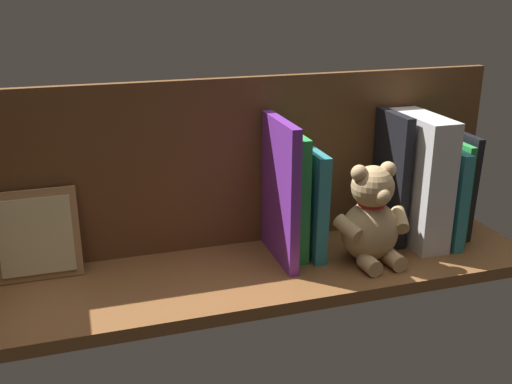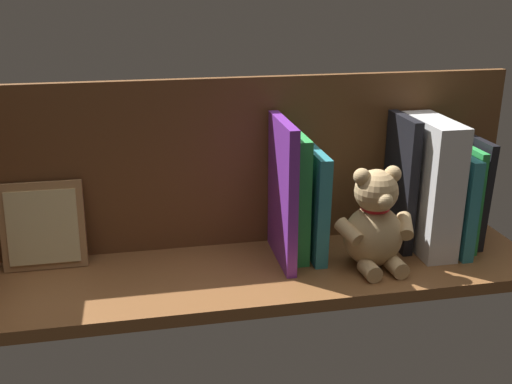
{
  "view_description": "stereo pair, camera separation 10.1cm",
  "coord_description": "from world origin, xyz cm",
  "px_view_note": "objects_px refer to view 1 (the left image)",
  "views": [
    {
      "loc": [
        28.23,
        90.8,
        48.28
      ],
      "look_at": [
        0.0,
        0.0,
        14.02
      ],
      "focal_mm": 42.13,
      "sensor_mm": 36.0,
      "label": 1
    },
    {
      "loc": [
        18.45,
        93.28,
        48.28
      ],
      "look_at": [
        0.0,
        0.0,
        14.02
      ],
      "focal_mm": 42.13,
      "sensor_mm": 36.0,
      "label": 2
    }
  ],
  "objects_px": {
    "book_0": "(455,183)",
    "dictionary_thick_white": "(419,180)",
    "teddy_bear": "(371,219)",
    "picture_frame_leaning": "(36,235)"
  },
  "relations": [
    {
      "from": "book_0",
      "to": "dictionary_thick_white",
      "type": "bearing_deg",
      "value": 10.92
    },
    {
      "from": "dictionary_thick_white",
      "to": "picture_frame_leaning",
      "type": "bearing_deg",
      "value": -4.73
    },
    {
      "from": "book_0",
      "to": "teddy_bear",
      "type": "bearing_deg",
      "value": 18.21
    },
    {
      "from": "teddy_bear",
      "to": "picture_frame_leaning",
      "type": "xyz_separation_m",
      "value": [
        0.56,
        -0.11,
        -0.0
      ]
    },
    {
      "from": "teddy_bear",
      "to": "picture_frame_leaning",
      "type": "relative_size",
      "value": 1.18
    },
    {
      "from": "book_0",
      "to": "dictionary_thick_white",
      "type": "xyz_separation_m",
      "value": [
        0.09,
        0.02,
        0.02
      ]
    },
    {
      "from": "picture_frame_leaning",
      "to": "teddy_bear",
      "type": "bearing_deg",
      "value": 168.94
    },
    {
      "from": "book_0",
      "to": "teddy_bear",
      "type": "xyz_separation_m",
      "value": [
        0.22,
        0.07,
        -0.02
      ]
    },
    {
      "from": "picture_frame_leaning",
      "to": "book_0",
      "type": "bearing_deg",
      "value": 177.18
    },
    {
      "from": "book_0",
      "to": "picture_frame_leaning",
      "type": "bearing_deg",
      "value": -2.82
    }
  ]
}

